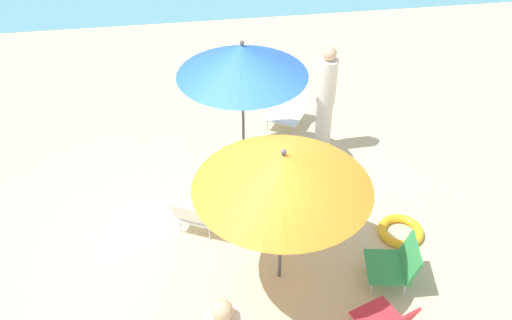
# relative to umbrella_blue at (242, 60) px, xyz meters

# --- Properties ---
(ground_plane) EXTENTS (40.00, 40.00, 0.00)m
(ground_plane) POSITION_rel_umbrella_blue_xyz_m (-0.20, -1.58, -1.78)
(ground_plane) COLOR beige
(umbrella_blue) EXTENTS (1.72, 1.72, 2.06)m
(umbrella_blue) POSITION_rel_umbrella_blue_xyz_m (0.00, 0.00, 0.00)
(umbrella_blue) COLOR #4C4C51
(umbrella_blue) RESTS_ON ground_plane
(umbrella_orange) EXTENTS (1.90, 1.90, 1.86)m
(umbrella_orange) POSITION_rel_umbrella_blue_xyz_m (0.15, -2.06, -0.20)
(umbrella_orange) COLOR #4C4C51
(umbrella_orange) RESTS_ON ground_plane
(beach_chair_a) EXTENTS (0.68, 0.69, 0.58)m
(beach_chair_a) POSITION_rel_umbrella_blue_xyz_m (-0.76, -1.18, -1.48)
(beach_chair_a) COLOR white
(beach_chair_a) RESTS_ON ground_plane
(beach_chair_b) EXTENTS (0.77, 0.79, 0.58)m
(beach_chair_b) POSITION_rel_umbrella_blue_xyz_m (0.85, 1.10, -1.49)
(beach_chair_b) COLOR white
(beach_chair_b) RESTS_ON ground_plane
(beach_chair_c) EXTENTS (0.63, 0.62, 0.58)m
(beach_chair_c) POSITION_rel_umbrella_blue_xyz_m (1.45, -2.33, -1.48)
(beach_chair_c) COLOR #33934C
(beach_chair_c) RESTS_ON ground_plane
(person_b) EXTENTS (0.28, 0.28, 1.69)m
(person_b) POSITION_rel_umbrella_blue_xyz_m (1.26, 0.39, -0.92)
(person_b) COLOR silver
(person_b) RESTS_ON ground_plane
(swim_ring) EXTENTS (0.58, 0.58, 0.11)m
(swim_ring) POSITION_rel_umbrella_blue_xyz_m (1.80, -1.61, -1.73)
(swim_ring) COLOR yellow
(swim_ring) RESTS_ON ground_plane
(beach_bag) EXTENTS (0.34, 0.29, 0.35)m
(beach_bag) POSITION_rel_umbrella_blue_xyz_m (0.82, -0.94, -1.61)
(beach_bag) COLOR #389970
(beach_bag) RESTS_ON ground_plane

